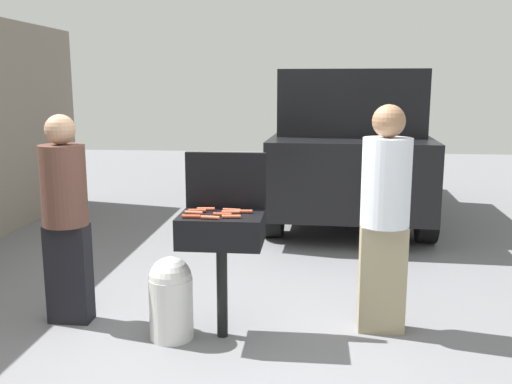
% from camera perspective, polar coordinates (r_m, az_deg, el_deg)
% --- Properties ---
extents(ground_plane, '(24.00, 24.00, 0.00)m').
position_cam_1_polar(ground_plane, '(4.15, -4.30, -15.62)').
color(ground_plane, slate).
extents(bbq_grill, '(0.60, 0.44, 0.93)m').
position_cam_1_polar(bbq_grill, '(4.11, -3.48, -4.20)').
color(bbq_grill, black).
rests_on(bbq_grill, ground).
extents(grill_lid_open, '(0.60, 0.05, 0.42)m').
position_cam_1_polar(grill_lid_open, '(4.24, -3.06, 1.18)').
color(grill_lid_open, black).
rests_on(grill_lid_open, bbq_grill).
extents(hot_dog_0, '(0.13, 0.04, 0.03)m').
position_cam_1_polar(hot_dog_0, '(4.14, -2.44, -1.83)').
color(hot_dog_0, '#B74C33').
rests_on(hot_dog_0, bbq_grill).
extents(hot_dog_1, '(0.13, 0.03, 0.03)m').
position_cam_1_polar(hot_dog_1, '(4.08, -2.54, -2.02)').
color(hot_dog_1, '#C6593D').
rests_on(hot_dog_1, bbq_grill).
extents(hot_dog_2, '(0.13, 0.04, 0.03)m').
position_cam_1_polar(hot_dog_2, '(4.10, -1.28, -1.96)').
color(hot_dog_2, '#B74C33').
rests_on(hot_dog_2, bbq_grill).
extents(hot_dog_3, '(0.13, 0.03, 0.03)m').
position_cam_1_polar(hot_dog_3, '(4.02, -3.38, -2.25)').
color(hot_dog_3, '#AD4228').
rests_on(hot_dog_3, bbq_grill).
extents(hot_dog_4, '(0.13, 0.04, 0.03)m').
position_cam_1_polar(hot_dog_4, '(4.15, -5.92, -1.87)').
color(hot_dog_4, '#AD4228').
rests_on(hot_dog_4, bbq_grill).
extents(hot_dog_5, '(0.13, 0.04, 0.03)m').
position_cam_1_polar(hot_dog_5, '(4.19, -5.05, -1.71)').
color(hot_dog_5, '#C6593D').
rests_on(hot_dog_5, bbq_grill).
extents(hot_dog_6, '(0.13, 0.04, 0.03)m').
position_cam_1_polar(hot_dog_6, '(3.95, -2.50, -2.47)').
color(hot_dog_6, '#C6593D').
rests_on(hot_dog_6, bbq_grill).
extents(hot_dog_7, '(0.13, 0.04, 0.03)m').
position_cam_1_polar(hot_dog_7, '(3.93, -4.60, -2.56)').
color(hot_dog_7, '#C6593D').
rests_on(hot_dog_7, bbq_grill).
extents(hot_dog_8, '(0.13, 0.04, 0.03)m').
position_cam_1_polar(hot_dog_8, '(4.08, -6.25, -2.07)').
color(hot_dog_8, '#C6593D').
rests_on(hot_dog_8, bbq_grill).
extents(hot_dog_9, '(0.13, 0.03, 0.03)m').
position_cam_1_polar(hot_dog_9, '(3.97, -6.49, -2.44)').
color(hot_dog_9, '#AD4228').
rests_on(hot_dog_9, bbq_grill).
extents(propane_tank, '(0.32, 0.32, 0.62)m').
position_cam_1_polar(propane_tank, '(4.26, -8.52, -10.30)').
color(propane_tank, silver).
rests_on(propane_tank, ground).
extents(person_left, '(0.34, 0.34, 1.62)m').
position_cam_1_polar(person_left, '(4.58, -18.56, -1.92)').
color(person_left, black).
rests_on(person_left, ground).
extents(person_right, '(0.36, 0.36, 1.70)m').
position_cam_1_polar(person_right, '(4.28, 12.79, -1.91)').
color(person_right, gray).
rests_on(person_right, ground).
extents(parked_minivan, '(2.19, 4.48, 2.02)m').
position_cam_1_polar(parked_minivan, '(8.26, 9.29, 4.93)').
color(parked_minivan, black).
rests_on(parked_minivan, ground).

